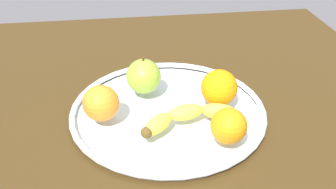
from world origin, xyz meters
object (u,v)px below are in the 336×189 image
Objects in this scene: orange_back_right at (219,88)px; banana at (187,117)px; orange_front_right at (101,103)px; orange_front_left at (229,126)px; apple at (144,76)px; fruit_bowl at (168,110)px.

banana is at bearing 37.42° from orange_back_right.
orange_front_right is 24.46cm from orange_front_left.
apple reaches higher than orange_front_right.
fruit_bowl is at bearing -0.63° from orange_back_right.
orange_front_left is at bearing 83.72° from orange_back_right.
orange_front_right is at bearing 44.85° from apple.
orange_front_left reaches higher than banana.
orange_back_right reaches higher than orange_front_left.
banana is at bearing 119.31° from apple.
orange_back_right reaches higher than orange_front_right.
orange_front_right is at bearing -24.32° from banana.
banana is 8.98cm from orange_front_left.
apple reaches higher than fruit_bowl.
orange_front_left is (1.32, 11.98, -0.46)cm from orange_back_right.
orange_back_right reaches higher than banana.
orange_front_left is (-6.37, 6.09, 1.70)cm from banana.
fruit_bowl is at bearing 123.04° from apple.
orange_front_right is at bearing -23.95° from orange_front_left.
fruit_bowl is 4.82× the size of apple.
orange_back_right is 23.76cm from orange_front_right.
fruit_bowl is at bearing -52.89° from orange_front_left.
banana is 2.43× the size of apple.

